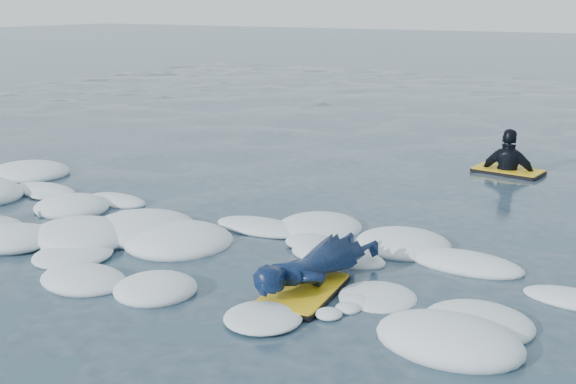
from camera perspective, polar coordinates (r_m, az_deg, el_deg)
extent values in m
plane|color=#19283E|center=(7.21, -9.36, -6.59)|extent=(120.00, 120.00, 0.00)
cube|color=black|center=(6.65, 1.21, -7.96)|extent=(0.71, 1.11, 0.05)
cube|color=gold|center=(6.63, 1.21, -7.67)|extent=(0.68, 1.09, 0.02)
imported|color=#0B1E50|center=(6.78, 2.28, -5.74)|extent=(0.81, 1.64, 0.38)
cube|color=black|center=(11.77, 16.99, 1.56)|extent=(1.10, 0.68, 0.05)
cube|color=gold|center=(11.76, 17.00, 1.72)|extent=(1.07, 0.66, 0.02)
imported|color=black|center=(11.79, 16.95, 1.05)|extent=(0.94, 0.44, 1.56)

